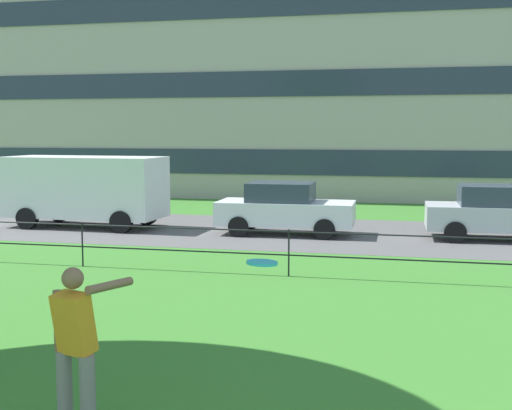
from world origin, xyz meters
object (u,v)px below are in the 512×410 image
Objects in this scene: apartment_building_background at (320,22)px; person_thrower at (76,344)px; car_white_right at (285,208)px; car_silver_center at (498,212)px; frisbee at (262,263)px; panel_van_far_right at (85,187)px.

person_thrower is at bearing -86.87° from apartment_building_background.
car_white_right and car_silver_center have the same top height.
person_thrower is 2.30m from frisbee.
car_white_right is at bearing 91.77° from person_thrower.
person_thrower is 15.01m from car_silver_center.
apartment_building_background reaches higher than person_thrower.
apartment_building_background is (5.24, 16.08, 7.38)m from panel_van_far_right.
car_white_right is at bearing -85.73° from apartment_building_background.
person_thrower is 0.05× the size of apartment_building_background.
car_white_right is 1.00× the size of car_silver_center.
car_silver_center is (6.03, 0.29, 0.00)m from car_white_right.
car_silver_center is at bearing 68.08° from person_thrower.
person_thrower is at bearing -111.92° from car_silver_center.
car_white_right is 6.03m from car_silver_center.
panel_van_far_right is (-8.89, 14.17, -0.67)m from frisbee.
car_white_right is 18.01m from apartment_building_background.
frisbee is 0.07× the size of panel_van_far_right.
person_thrower is 0.43× the size of car_silver_center.
panel_van_far_right is (-6.87, 13.70, 0.34)m from person_thrower.
person_thrower reaches higher than car_white_right.
car_white_right is 0.11× the size of apartment_building_background.
apartment_building_background reaches higher than panel_van_far_right.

